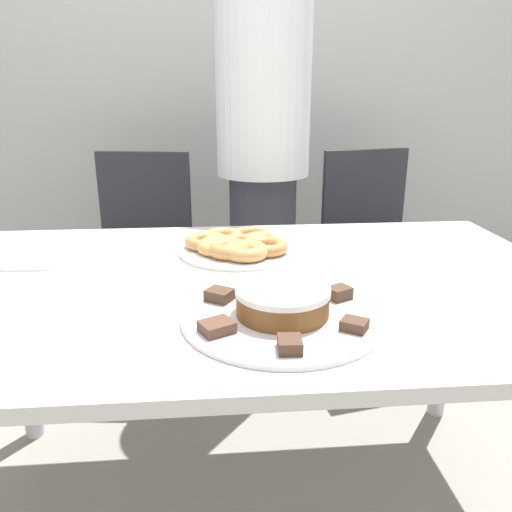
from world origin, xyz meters
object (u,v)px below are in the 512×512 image
(plate_cake, at_px, (282,316))
(napkin, at_px, (31,264))
(office_chair_left, at_px, (142,269))
(office_chair_right, at_px, (375,262))
(plate_donuts, at_px, (237,251))
(person_standing, at_px, (263,162))
(frosted_cake, at_px, (283,301))

(plate_cake, distance_m, napkin, 0.71)
(napkin, bearing_deg, office_chair_left, 77.99)
(office_chair_right, relative_size, plate_donuts, 2.87)
(person_standing, relative_size, plate_donuts, 5.31)
(plate_cake, bearing_deg, office_chair_right, 63.23)
(plate_cake, xyz_separation_m, frosted_cake, (-0.00, 0.00, 0.03))
(office_chair_right, xyz_separation_m, plate_cake, (-0.57, -1.14, 0.30))
(frosted_cake, bearing_deg, person_standing, 86.40)
(person_standing, height_order, napkin, person_standing)
(person_standing, distance_m, plate_cake, 1.10)
(plate_donuts, xyz_separation_m, napkin, (-0.54, -0.06, -0.00))
(plate_donuts, bearing_deg, napkin, -173.97)
(plate_donuts, bearing_deg, person_standing, 78.35)
(office_chair_left, bearing_deg, office_chair_right, 5.71)
(plate_donuts, distance_m, frosted_cake, 0.44)
(office_chair_left, distance_m, napkin, 0.83)
(office_chair_left, relative_size, plate_donuts, 2.87)
(plate_cake, height_order, plate_donuts, same)
(person_standing, height_order, office_chair_right, person_standing)
(plate_cake, relative_size, frosted_cake, 2.15)
(office_chair_left, bearing_deg, napkin, -96.25)
(office_chair_right, distance_m, plate_cake, 1.31)
(office_chair_right, relative_size, plate_cake, 2.30)
(person_standing, distance_m, frosted_cake, 1.10)
(plate_cake, bearing_deg, person_standing, 86.40)
(person_standing, relative_size, office_chair_right, 1.85)
(plate_donuts, bearing_deg, office_chair_right, 47.76)
(office_chair_left, height_order, frosted_cake, office_chair_left)
(office_chair_left, xyz_separation_m, office_chair_right, (1.02, -0.00, 0.00))
(plate_donuts, height_order, frosted_cake, frosted_cake)
(plate_cake, bearing_deg, napkin, 148.21)
(office_chair_right, distance_m, plate_donuts, 1.00)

